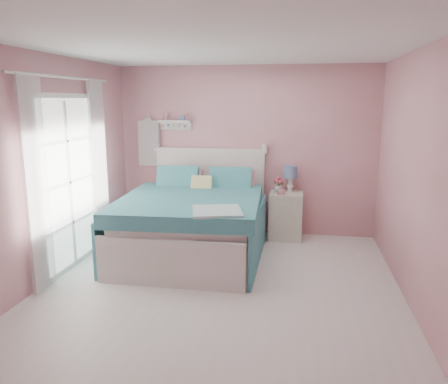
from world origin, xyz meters
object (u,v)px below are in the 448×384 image
(bed, at_px, (194,223))
(vase, at_px, (279,188))
(nightstand, at_px, (286,216))
(teacup, at_px, (281,192))
(table_lamp, at_px, (290,174))

(bed, xyz_separation_m, vase, (1.10, 0.91, 0.35))
(nightstand, xyz_separation_m, vase, (-0.12, 0.02, 0.43))
(teacup, bearing_deg, table_lamp, 58.96)
(bed, distance_m, teacup, 1.42)
(vase, xyz_separation_m, teacup, (0.05, -0.14, -0.03))
(bed, relative_size, vase, 16.48)
(table_lamp, bearing_deg, vase, -160.76)
(nightstand, height_order, teacup, teacup)
(table_lamp, bearing_deg, teacup, -121.04)
(bed, relative_size, table_lamp, 5.90)
(bed, bearing_deg, table_lamp, 34.52)
(table_lamp, xyz_separation_m, teacup, (-0.12, -0.20, -0.23))
(vase, bearing_deg, nightstand, -9.48)
(vase, distance_m, teacup, 0.15)
(nightstand, bearing_deg, teacup, -120.18)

